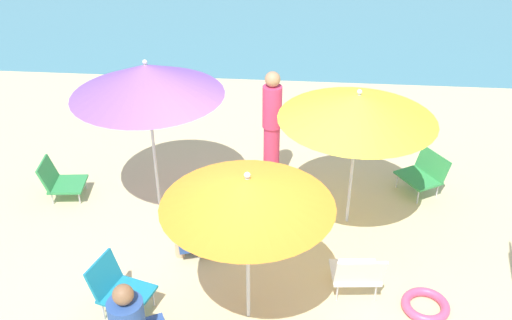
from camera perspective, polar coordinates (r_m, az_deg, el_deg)
ground_plane at (r=6.68m, az=0.79°, el=-11.67°), size 40.00×40.00×0.00m
umbrella_yellow at (r=6.76m, az=10.13°, el=5.23°), size 1.87×1.87×1.86m
umbrella_purple at (r=7.07m, az=-10.85°, el=7.85°), size 1.88×1.88×2.07m
umbrella_orange at (r=5.26m, az=-0.87°, el=-3.21°), size 1.65×1.65×1.78m
beach_chair_a at (r=7.54m, az=0.15°, el=-3.44°), size 0.54×0.60×0.52m
beach_chair_b at (r=8.27m, az=-19.00°, el=-1.89°), size 0.59×0.52×0.55m
beach_chair_c at (r=6.33m, az=10.06°, el=-11.01°), size 0.57×0.57×0.64m
beach_chair_d at (r=6.27m, az=-13.63°, el=-12.17°), size 0.68×0.59×0.61m
beach_chair_e at (r=8.27m, az=16.41°, el=-1.18°), size 0.72×0.74×0.56m
person_a at (r=6.78m, az=-5.28°, el=-6.26°), size 0.55×0.43×0.90m
person_c at (r=7.81m, az=1.59°, el=3.15°), size 0.26×0.26×1.71m
swim_ring at (r=6.56m, az=16.53°, el=-13.71°), size 0.51×0.51×0.10m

